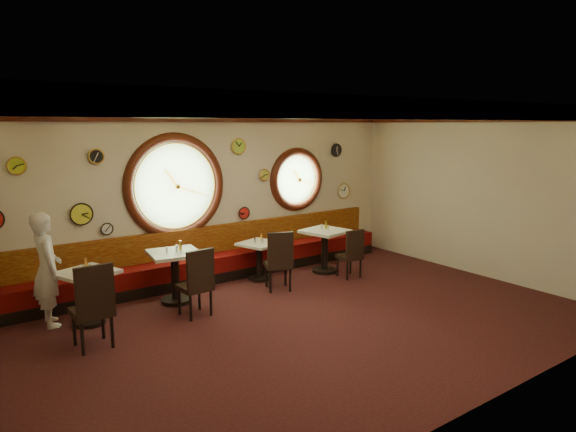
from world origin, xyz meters
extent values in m
cube|color=black|center=(0.00, 0.00, 0.00)|extent=(9.00, 6.00, 0.00)
cube|color=#B59533|center=(0.00, 0.00, 3.20)|extent=(9.00, 6.00, 0.02)
cube|color=beige|center=(0.00, 3.00, 1.60)|extent=(9.00, 0.02, 3.20)
cube|color=beige|center=(0.00, -3.00, 1.60)|extent=(9.00, 0.02, 3.20)
cube|color=beige|center=(4.50, 0.00, 1.60)|extent=(0.02, 6.00, 3.20)
cube|color=#39130A|center=(0.00, 2.95, 3.11)|extent=(9.00, 0.10, 0.18)
cube|color=#39130A|center=(0.00, -2.95, 3.11)|extent=(9.00, 0.10, 0.18)
cube|color=#39130A|center=(4.45, 0.00, 3.11)|extent=(0.10, 6.00, 0.18)
cube|color=black|center=(0.00, 2.72, 0.10)|extent=(8.00, 0.55, 0.20)
cube|color=#5D0808|center=(0.00, 2.72, 0.35)|extent=(8.00, 0.55, 0.30)
cube|color=#651407|center=(0.00, 2.94, 0.75)|extent=(8.00, 0.10, 0.55)
cylinder|color=#9ED17D|center=(-0.60, 3.00, 1.85)|extent=(1.66, 0.02, 1.66)
torus|color=#39130A|center=(-0.60, 2.98, 1.85)|extent=(1.98, 0.18, 1.98)
torus|color=gold|center=(-0.60, 2.95, 1.85)|extent=(1.61, 0.03, 1.61)
cylinder|color=#9ED17D|center=(2.20, 3.00, 1.80)|extent=(1.10, 0.02, 1.10)
torus|color=#39130A|center=(2.20, 2.98, 1.80)|extent=(1.38, 0.18, 1.38)
torus|color=gold|center=(2.20, 2.95, 1.80)|extent=(1.09, 0.03, 1.09)
cylinder|color=yellow|center=(-2.30, 2.96, 1.50)|extent=(0.36, 0.03, 0.36)
cylinder|color=#B2CE29|center=(-3.20, 2.96, 2.35)|extent=(0.26, 0.03, 0.26)
cylinder|color=gold|center=(1.35, 2.96, 1.95)|extent=(0.22, 0.03, 0.22)
cylinder|color=red|center=(0.85, 2.96, 1.20)|extent=(0.24, 0.03, 0.24)
cylinder|color=white|center=(3.55, 2.96, 1.45)|extent=(0.34, 0.03, 0.34)
cylinder|color=white|center=(-1.90, 2.96, 1.20)|extent=(0.20, 0.03, 0.20)
cylinder|color=#9EC73E|center=(0.75, 2.96, 2.55)|extent=(0.30, 0.03, 0.30)
cylinder|color=black|center=(-2.00, 2.96, 2.45)|extent=(0.24, 0.03, 0.24)
cylinder|color=black|center=(3.30, 2.96, 2.40)|extent=(0.28, 0.03, 0.28)
cylinder|color=black|center=(-2.56, 1.82, 0.03)|extent=(0.47, 0.47, 0.06)
cylinder|color=black|center=(-2.56, 1.82, 0.41)|extent=(0.13, 0.13, 0.75)
cube|color=white|center=(-2.56, 1.82, 0.80)|extent=(0.97, 0.97, 0.05)
cylinder|color=black|center=(-1.11, 1.95, 0.03)|extent=(0.51, 0.51, 0.07)
cylinder|color=black|center=(-1.11, 1.95, 0.44)|extent=(0.14, 0.14, 0.80)
cube|color=white|center=(-1.11, 1.95, 0.86)|extent=(0.92, 0.92, 0.06)
cylinder|color=black|center=(0.74, 2.22, 0.03)|extent=(0.42, 0.42, 0.06)
cylinder|color=black|center=(0.74, 2.22, 0.37)|extent=(0.12, 0.12, 0.67)
cube|color=white|center=(0.74, 2.22, 0.72)|extent=(0.85, 0.85, 0.05)
cylinder|color=black|center=(2.10, 1.89, 0.03)|extent=(0.50, 0.50, 0.07)
cylinder|color=black|center=(2.10, 1.89, 0.43)|extent=(0.14, 0.14, 0.80)
cube|color=white|center=(2.10, 1.89, 0.85)|extent=(0.96, 0.96, 0.06)
cube|color=black|center=(-2.74, 0.96, 0.50)|extent=(0.51, 0.51, 0.09)
cube|color=black|center=(-2.73, 0.74, 0.86)|extent=(0.50, 0.08, 0.65)
cube|color=black|center=(-1.10, 1.22, 0.46)|extent=(0.49, 0.49, 0.08)
cube|color=black|center=(-1.09, 1.02, 0.80)|extent=(0.46, 0.09, 0.60)
cube|color=black|center=(0.70, 1.52, 0.46)|extent=(0.60, 0.60, 0.08)
cube|color=black|center=(0.63, 1.34, 0.80)|extent=(0.45, 0.23, 0.60)
cube|color=black|center=(2.28, 1.34, 0.41)|extent=(0.44, 0.44, 0.07)
cube|color=black|center=(2.26, 1.16, 0.71)|extent=(0.41, 0.09, 0.53)
cylinder|color=silver|center=(-2.59, 1.85, 0.88)|extent=(0.04, 0.04, 0.10)
cylinder|color=#BABABE|center=(-1.24, 1.94, 0.94)|extent=(0.04, 0.04, 0.10)
cylinder|color=#BBBBBF|center=(0.65, 2.22, 0.79)|extent=(0.04, 0.04, 0.10)
cylinder|color=silver|center=(2.08, 1.96, 0.93)|extent=(0.04, 0.04, 0.11)
cylinder|color=silver|center=(-2.53, 1.75, 0.88)|extent=(0.04, 0.04, 0.11)
cylinder|color=silver|center=(-1.06, 1.95, 0.94)|extent=(0.04, 0.04, 0.11)
cylinder|color=silver|center=(0.76, 2.13, 0.79)|extent=(0.03, 0.03, 0.10)
cylinder|color=silver|center=(2.18, 1.87, 0.93)|extent=(0.03, 0.03, 0.10)
cylinder|color=orange|center=(-2.52, 1.97, 0.91)|extent=(0.05, 0.05, 0.17)
cylinder|color=gold|center=(-0.98, 1.99, 0.97)|extent=(0.05, 0.05, 0.16)
cylinder|color=gold|center=(0.85, 2.31, 0.81)|extent=(0.04, 0.04, 0.14)
cylinder|color=gold|center=(2.18, 1.94, 0.96)|extent=(0.05, 0.05, 0.17)
imported|color=white|center=(-3.04, 2.14, 0.86)|extent=(0.42, 0.63, 1.72)
camera|label=1|loc=(-4.42, -5.91, 2.98)|focal=32.00mm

